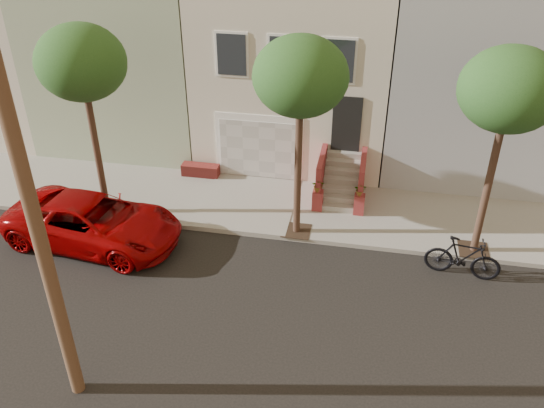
# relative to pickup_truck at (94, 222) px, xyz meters

# --- Properties ---
(ground) EXTENTS (90.00, 90.00, 0.00)m
(ground) POSITION_rel_pickup_truck_xyz_m (5.14, -2.32, -0.76)
(ground) COLOR black
(ground) RESTS_ON ground
(sidewalk) EXTENTS (40.00, 3.70, 0.15)m
(sidewalk) POSITION_rel_pickup_truck_xyz_m (5.14, 3.03, -0.69)
(sidewalk) COLOR gray
(sidewalk) RESTS_ON ground
(house_row) EXTENTS (33.10, 11.70, 7.00)m
(house_row) POSITION_rel_pickup_truck_xyz_m (5.14, 8.87, 2.88)
(house_row) COLOR beige
(house_row) RESTS_ON sidewalk
(tree_left) EXTENTS (2.70, 2.57, 6.30)m
(tree_left) POSITION_rel_pickup_truck_xyz_m (-0.36, 1.58, 4.49)
(tree_left) COLOR #2D2116
(tree_left) RESTS_ON sidewalk
(tree_mid) EXTENTS (2.70, 2.57, 6.30)m
(tree_mid) POSITION_rel_pickup_truck_xyz_m (6.14, 1.58, 4.49)
(tree_mid) COLOR #2D2116
(tree_mid) RESTS_ON sidewalk
(tree_right) EXTENTS (2.70, 2.57, 6.30)m
(tree_right) POSITION_rel_pickup_truck_xyz_m (11.64, 1.58, 4.49)
(tree_right) COLOR #2D2116
(tree_right) RESTS_ON sidewalk
(pickup_truck) EXTENTS (5.75, 3.13, 1.53)m
(pickup_truck) POSITION_rel_pickup_truck_xyz_m (0.00, 0.00, 0.00)
(pickup_truck) COLOR #8F0305
(pickup_truck) RESTS_ON ground
(motorcycle) EXTENTS (2.20, 0.89, 1.28)m
(motorcycle) POSITION_rel_pickup_truck_xyz_m (11.15, 0.42, -0.12)
(motorcycle) COLOR black
(motorcycle) RESTS_ON ground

